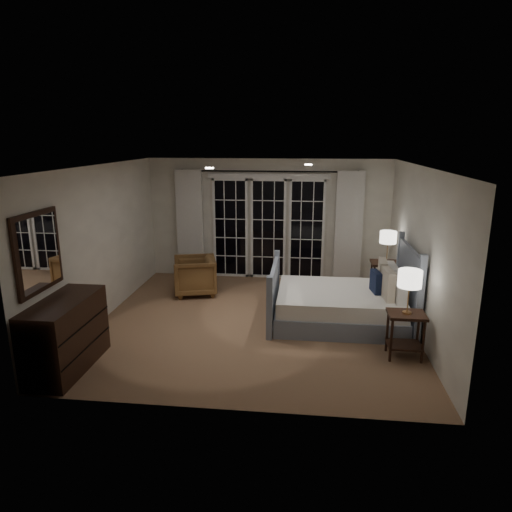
# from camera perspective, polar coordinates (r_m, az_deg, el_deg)

# --- Properties ---
(floor) EXTENTS (5.00, 5.00, 0.00)m
(floor) POSITION_cam_1_polar(r_m,az_deg,el_deg) (7.51, -0.17, -8.20)
(floor) COLOR #8C634B
(floor) RESTS_ON ground
(ceiling) EXTENTS (5.00, 5.00, 0.00)m
(ceiling) POSITION_cam_1_polar(r_m,az_deg,el_deg) (6.94, -0.18, 11.20)
(ceiling) COLOR silver
(ceiling) RESTS_ON wall_back
(wall_left) EXTENTS (0.02, 5.00, 2.50)m
(wall_left) POSITION_cam_1_polar(r_m,az_deg,el_deg) (7.81, -18.73, 1.53)
(wall_left) COLOR white
(wall_left) RESTS_ON floor
(wall_right) EXTENTS (0.02, 5.00, 2.50)m
(wall_right) POSITION_cam_1_polar(r_m,az_deg,el_deg) (7.28, 19.78, 0.52)
(wall_right) COLOR white
(wall_right) RESTS_ON floor
(wall_back) EXTENTS (5.00, 0.02, 2.50)m
(wall_back) POSITION_cam_1_polar(r_m,az_deg,el_deg) (9.56, 1.56, 4.59)
(wall_back) COLOR white
(wall_back) RESTS_ON floor
(wall_front) EXTENTS (5.00, 0.02, 2.50)m
(wall_front) POSITION_cam_1_polar(r_m,az_deg,el_deg) (4.75, -3.68, -5.92)
(wall_front) COLOR white
(wall_front) RESTS_ON floor
(french_doors) EXTENTS (2.50, 0.04, 2.20)m
(french_doors) POSITION_cam_1_polar(r_m,az_deg,el_deg) (9.55, 1.53, 3.60)
(french_doors) COLOR black
(french_doors) RESTS_ON wall_back
(curtain_rod) EXTENTS (3.50, 0.03, 0.03)m
(curtain_rod) POSITION_cam_1_polar(r_m,az_deg,el_deg) (9.34, 1.55, 10.54)
(curtain_rod) COLOR black
(curtain_rod) RESTS_ON wall_back
(curtain_left) EXTENTS (0.55, 0.10, 2.25)m
(curtain_left) POSITION_cam_1_polar(r_m,az_deg,el_deg) (9.74, -8.25, 4.03)
(curtain_left) COLOR silver
(curtain_left) RESTS_ON curtain_rod
(curtain_right) EXTENTS (0.55, 0.10, 2.25)m
(curtain_right) POSITION_cam_1_polar(r_m,az_deg,el_deg) (9.46, 11.52, 3.58)
(curtain_right) COLOR silver
(curtain_right) RESTS_ON curtain_rod
(downlight_a) EXTENTS (0.12, 0.12, 0.01)m
(downlight_a) POSITION_cam_1_polar(r_m,az_deg,el_deg) (7.49, 6.57, 11.28)
(downlight_a) COLOR white
(downlight_a) RESTS_ON ceiling
(downlight_b) EXTENTS (0.12, 0.12, 0.01)m
(downlight_b) POSITION_cam_1_polar(r_m,az_deg,el_deg) (6.64, -5.84, 10.88)
(downlight_b) COLOR white
(downlight_b) RESTS_ON ceiling
(bed) EXTENTS (2.18, 1.56, 1.27)m
(bed) POSITION_cam_1_polar(r_m,az_deg,el_deg) (7.51, 10.82, -5.84)
(bed) COLOR gray
(bed) RESTS_ON floor
(nightstand_left) EXTENTS (0.49, 0.39, 0.64)m
(nightstand_left) POSITION_cam_1_polar(r_m,az_deg,el_deg) (6.54, 18.18, -8.59)
(nightstand_left) COLOR black
(nightstand_left) RESTS_ON floor
(nightstand_right) EXTENTS (0.54, 0.44, 0.71)m
(nightstand_right) POSITION_cam_1_polar(r_m,az_deg,el_deg) (8.72, 15.87, -2.25)
(nightstand_right) COLOR black
(nightstand_right) RESTS_ON floor
(lamp_left) EXTENTS (0.31, 0.31, 0.60)m
(lamp_left) POSITION_cam_1_polar(r_m,az_deg,el_deg) (6.31, 18.68, -2.75)
(lamp_left) COLOR #B9864A
(lamp_left) RESTS_ON nightstand_left
(lamp_right) EXTENTS (0.30, 0.30, 0.57)m
(lamp_right) POSITION_cam_1_polar(r_m,az_deg,el_deg) (8.55, 16.19, 2.22)
(lamp_right) COLOR #B9864A
(lamp_right) RESTS_ON nightstand_right
(armchair) EXTENTS (0.97, 0.95, 0.72)m
(armchair) POSITION_cam_1_polar(r_m,az_deg,el_deg) (8.77, -7.67, -2.45)
(armchair) COLOR brown
(armchair) RESTS_ON floor
(dresser) EXTENTS (0.56, 1.32, 0.93)m
(dresser) POSITION_cam_1_polar(r_m,az_deg,el_deg) (6.41, -22.69, -9.06)
(dresser) COLOR black
(dresser) RESTS_ON floor
(mirror) EXTENTS (0.05, 0.85, 1.00)m
(mirror) POSITION_cam_1_polar(r_m,az_deg,el_deg) (6.19, -25.58, 0.44)
(mirror) COLOR black
(mirror) RESTS_ON wall_left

